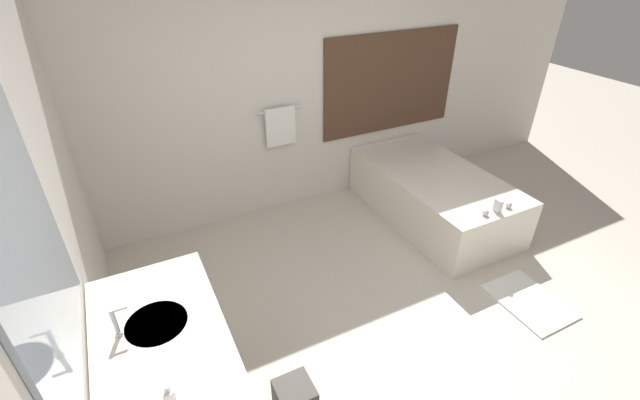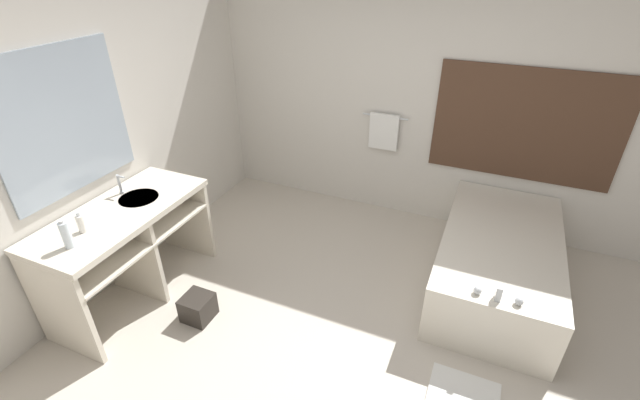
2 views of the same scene
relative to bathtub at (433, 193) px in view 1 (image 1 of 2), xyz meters
name	(u,v)px [view 1 (image 1 of 2)]	position (x,y,z in m)	size (l,w,h in m)	color
ground_plane	(424,329)	(-1.07, -1.26, -0.30)	(16.00, 16.00, 0.00)	beige
wall_back_with_blinds	(306,85)	(-1.03, 0.97, 1.05)	(7.40, 0.13, 2.70)	silver
wall_left_with_mirror	(46,293)	(-3.30, -1.26, 1.06)	(0.08, 7.40, 2.70)	silver
vanity_counter	(172,380)	(-2.92, -1.35, 0.34)	(0.67, 1.45, 0.88)	beige
sink_faucet	(116,323)	(-3.10, -1.16, 0.67)	(0.09, 0.04, 0.18)	silver
bathtub	(433,193)	(0.00, 0.00, 0.00)	(0.98, 1.86, 0.66)	silver
soap_dispenser	(170,400)	(-2.93, -1.71, 0.66)	(0.06, 0.06, 0.17)	white
waste_bin	(295,398)	(-2.25, -1.42, -0.19)	(0.24, 0.24, 0.22)	#2D2823
bath_mat	(529,301)	(-0.09, -1.43, -0.29)	(0.48, 0.65, 0.02)	white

